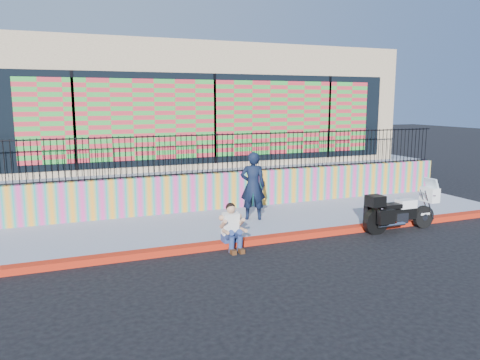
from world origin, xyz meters
TOP-DOWN VIEW (x-y plane):
  - ground at (0.00, 0.00)m, footprint 90.00×90.00m
  - red_curb at (0.00, 0.00)m, footprint 16.00×0.30m
  - sidewalk at (0.00, 1.65)m, footprint 16.00×3.00m
  - mural_wall at (0.00, 3.25)m, footprint 16.00×0.20m
  - metal_fence at (0.00, 3.25)m, footprint 15.80×0.04m
  - elevated_platform at (0.00, 8.35)m, footprint 16.00×10.00m
  - storefront_building at (0.00, 8.13)m, footprint 14.00×8.06m
  - police_motorcycle at (3.58, -0.38)m, footprint 2.19×0.72m
  - police_officer at (0.25, 1.67)m, footprint 0.81×0.68m
  - seated_man at (-1.08, -0.24)m, footprint 0.54×0.71m

SIDE VIEW (x-z plane):
  - ground at x=0.00m, z-range 0.00..0.00m
  - red_curb at x=0.00m, z-range 0.00..0.15m
  - sidewalk at x=0.00m, z-range 0.00..0.15m
  - seated_man at x=-1.08m, z-range -0.08..0.98m
  - police_motorcycle at x=3.58m, z-range -0.11..1.25m
  - elevated_platform at x=0.00m, z-range 0.00..1.25m
  - mural_wall at x=0.00m, z-range 0.15..1.25m
  - police_officer at x=0.25m, z-range 0.15..2.04m
  - metal_fence at x=0.00m, z-range 1.25..2.45m
  - storefront_building at x=0.00m, z-range 1.25..5.25m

